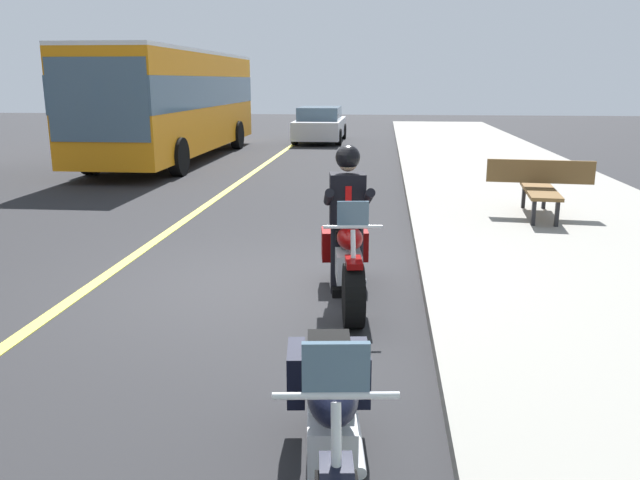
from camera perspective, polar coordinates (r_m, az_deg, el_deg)
ground_plane at (r=7.76m, az=-5.82°, el=-4.28°), size 80.00×80.00×0.00m
lane_center_stripe at (r=8.38m, az=-19.38°, el=-3.59°), size 60.00×0.16×0.01m
motorcycle_main at (r=7.22m, az=2.54°, el=-1.88°), size 2.22×0.76×1.26m
rider_main at (r=7.26m, az=2.47°, el=2.97°), size 0.67×0.60×1.74m
motorcycle_parked at (r=3.93m, az=1.04°, el=-16.30°), size 2.22×0.75×1.26m
bus_near at (r=20.79m, az=-12.88°, el=12.23°), size 11.05×2.70×3.30m
car_dark at (r=26.19m, az=0.01°, el=10.30°), size 4.60×1.92×1.40m
bench_sidewalk at (r=11.64m, az=19.12°, el=4.81°), size 1.84×1.80×0.95m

